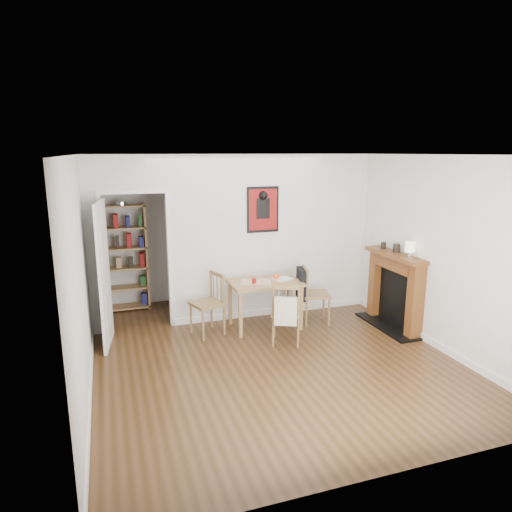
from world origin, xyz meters
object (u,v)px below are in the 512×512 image
object	(u,v)px
mantel_lamp	(410,248)
notebook	(283,279)
chair_right	(314,294)
ceramic_jar_a	(396,248)
orange_fruit	(276,277)
dining_table	(265,287)
chair_left	(207,304)
fireplace	(395,288)
red_glass	(254,281)
bookshelf	(124,258)
ceramic_jar_b	(383,245)
chair_front	(286,312)

from	to	relation	value
mantel_lamp	notebook	bearing A→B (deg)	149.24
chair_right	ceramic_jar_a	xyz separation A→B (m)	(1.11, -0.46, 0.75)
orange_fruit	dining_table	bearing A→B (deg)	-167.03
chair_left	notebook	world-z (taller)	chair_left
notebook	orange_fruit	bearing A→B (deg)	170.63
chair_right	orange_fruit	world-z (taller)	chair_right
fireplace	red_glass	world-z (taller)	fireplace
bookshelf	ceramic_jar_b	xyz separation A→B (m)	(3.82, -1.79, 0.32)
chair_right	red_glass	world-z (taller)	chair_right
chair_left	bookshelf	size ratio (longest dim) A/B	0.51
chair_right	red_glass	distance (m)	1.02
bookshelf	orange_fruit	size ratio (longest dim) A/B	20.96
chair_front	ceramic_jar_a	bearing A→B (deg)	3.83
chair_right	chair_front	world-z (taller)	chair_right
dining_table	chair_left	xyz separation A→B (m)	(-0.90, -0.00, -0.18)
chair_front	notebook	bearing A→B (deg)	72.33
fireplace	chair_right	bearing A→B (deg)	154.85
ceramic_jar_b	orange_fruit	bearing A→B (deg)	169.44
red_glass	chair_front	bearing A→B (deg)	-66.07
chair_right	mantel_lamp	world-z (taller)	mantel_lamp
fireplace	notebook	bearing A→B (deg)	158.51
chair_right	bookshelf	distance (m)	3.22
bookshelf	chair_right	bearing A→B (deg)	-30.32
ceramic_jar_b	bookshelf	bearing A→B (deg)	154.87
dining_table	ceramic_jar_a	size ratio (longest dim) A/B	8.42
fireplace	dining_table	bearing A→B (deg)	162.44
orange_fruit	mantel_lamp	world-z (taller)	mantel_lamp
fireplace	bookshelf	bearing A→B (deg)	151.11
chair_right	mantel_lamp	bearing A→B (deg)	-37.38
chair_left	notebook	bearing A→B (deg)	1.53
dining_table	bookshelf	bearing A→B (deg)	142.12
red_glass	ceramic_jar_a	size ratio (longest dim) A/B	0.66
chair_front	red_glass	bearing A→B (deg)	113.93
chair_front	ceramic_jar_a	distance (m)	1.98
orange_fruit	ceramic_jar_a	world-z (taller)	ceramic_jar_a
chair_left	orange_fruit	distance (m)	1.14
chair_left	chair_front	size ratio (longest dim) A/B	1.03
dining_table	chair_left	distance (m)	0.92
red_glass	mantel_lamp	bearing A→B (deg)	-22.38
chair_left	fireplace	size ratio (longest dim) A/B	0.73
chair_right	chair_front	bearing A→B (deg)	-140.54
chair_left	ceramic_jar_b	xyz separation A→B (m)	(2.76, -0.26, 0.75)
red_glass	notebook	size ratio (longest dim) A/B	0.29
red_glass	ceramic_jar_b	size ratio (longest dim) A/B	0.80
chair_front	mantel_lamp	xyz separation A→B (m)	(1.79, -0.24, 0.85)
mantel_lamp	ceramic_jar_a	size ratio (longest dim) A/B	1.81
ceramic_jar_a	mantel_lamp	bearing A→B (deg)	-95.44
chair_right	fireplace	world-z (taller)	fireplace
chair_left	ceramic_jar_a	distance (m)	2.95
ceramic_jar_a	ceramic_jar_b	size ratio (longest dim) A/B	1.21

